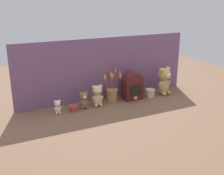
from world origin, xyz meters
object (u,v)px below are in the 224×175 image
teddy_bear_small (84,100)px  teddy_bear_tiny (58,107)px  vintage_radio (133,86)px  teddy_bear_large (164,80)px  teddy_bear_medium (97,95)px  flower_vase (112,92)px  decorative_tin_tall (74,108)px  decorative_tin_short (150,93)px

teddy_bear_small → teddy_bear_tiny: 0.24m
teddy_bear_small → vintage_radio: 0.51m
teddy_bear_large → teddy_bear_medium: 0.73m
flower_vase → vintage_radio: size_ratio=1.19×
teddy_bear_large → vintage_radio: teddy_bear_large is taller
teddy_bear_large → decorative_tin_tall: size_ratio=3.57×
flower_vase → teddy_bear_large: bearing=-5.8°
teddy_bear_medium → teddy_bear_large: bearing=-0.1°
teddy_bear_medium → teddy_bear_tiny: bearing=-178.0°
teddy_bear_large → teddy_bear_medium: bearing=179.9°
teddy_bear_medium → flower_vase: (0.17, 0.06, -0.02)m
teddy_bear_small → decorative_tin_short: bearing=-0.9°
teddy_bear_large → teddy_bear_tiny: teddy_bear_large is taller
teddy_bear_medium → flower_vase: 0.18m
vintage_radio → flower_vase: bearing=167.9°
teddy_bear_large → teddy_bear_small: bearing=179.8°
teddy_bear_large → decorative_tin_tall: 0.98m
decorative_tin_tall → decorative_tin_short: size_ratio=0.82×
decorative_tin_short → teddy_bear_small: bearing=179.1°
teddy_bear_medium → teddy_bear_small: 0.13m
teddy_bear_small → decorative_tin_short: teddy_bear_small is taller
teddy_bear_large → teddy_bear_medium: teddy_bear_large is taller
teddy_bear_tiny → flower_vase: 0.55m
vintage_radio → decorative_tin_tall: (-0.61, -0.03, -0.11)m
teddy_bear_tiny → decorative_tin_tall: size_ratio=1.51×
decorative_tin_tall → teddy_bear_tiny: bearing=177.9°
teddy_bear_medium → vintage_radio: bearing=2.0°
teddy_bear_medium → decorative_tin_tall: (-0.23, -0.02, -0.08)m
teddy_bear_tiny → flower_vase: size_ratio=0.38×
flower_vase → decorative_tin_tall: (-0.41, -0.07, -0.06)m
flower_vase → decorative_tin_short: (0.39, -0.06, -0.05)m
teddy_bear_medium → teddy_bear_tiny: teddy_bear_medium is taller
teddy_bear_small → teddy_bear_tiny: size_ratio=1.28×
decorative_tin_short → teddy_bear_medium: bearing=179.1°
teddy_bear_small → flower_vase: bearing=10.0°
teddy_bear_large → flower_vase: size_ratio=0.89×
teddy_bear_small → vintage_radio: bearing=1.3°
decorative_tin_short → decorative_tin_tall: bearing=-179.3°
teddy_bear_tiny → decorative_tin_tall: teddy_bear_tiny is taller
teddy_bear_tiny → decorative_tin_short: 0.94m
teddy_bear_medium → vintage_radio: 0.37m
teddy_bear_large → flower_vase: 0.56m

